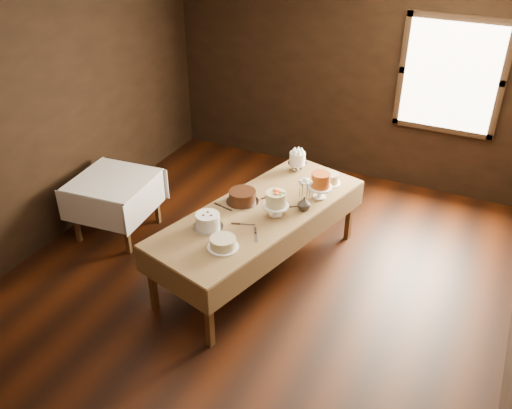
# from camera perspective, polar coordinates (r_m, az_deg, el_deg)

# --- Properties ---
(floor) EXTENTS (5.00, 6.00, 0.01)m
(floor) POSITION_cam_1_polar(r_m,az_deg,el_deg) (5.85, -0.86, -8.89)
(floor) COLOR black
(floor) RESTS_ON ground
(ceiling) EXTENTS (5.00, 6.00, 0.01)m
(ceiling) POSITION_cam_1_polar(r_m,az_deg,el_deg) (4.57, -1.15, 18.95)
(ceiling) COLOR beige
(ceiling) RESTS_ON wall_back
(wall_back) EXTENTS (5.00, 0.02, 2.80)m
(wall_back) POSITION_cam_1_polar(r_m,az_deg,el_deg) (7.65, 9.37, 12.85)
(wall_back) COLOR black
(wall_back) RESTS_ON ground
(wall_left) EXTENTS (0.02, 6.00, 2.80)m
(wall_left) POSITION_cam_1_polar(r_m,az_deg,el_deg) (6.48, -21.38, 7.59)
(wall_left) COLOR black
(wall_left) RESTS_ON ground
(window) EXTENTS (1.10, 0.05, 1.30)m
(window) POSITION_cam_1_polar(r_m,az_deg,el_deg) (7.29, 19.33, 12.26)
(window) COLOR #FFEABF
(window) RESTS_ON wall_back
(display_table) EXTENTS (1.58, 2.64, 0.76)m
(display_table) POSITION_cam_1_polar(r_m,az_deg,el_deg) (5.73, 0.37, -1.08)
(display_table) COLOR #442B14
(display_table) RESTS_ON ground
(side_table) EXTENTS (0.93, 0.93, 0.72)m
(side_table) POSITION_cam_1_polar(r_m,az_deg,el_deg) (6.61, -14.42, 1.92)
(side_table) COLOR #442B14
(side_table) RESTS_ON ground
(cake_meringue) EXTENTS (0.23, 0.23, 0.23)m
(cake_meringue) POSITION_cam_1_polar(r_m,az_deg,el_deg) (6.43, 4.26, 4.39)
(cake_meringue) COLOR silver
(cake_meringue) RESTS_ON display_table
(cake_speckled) EXTENTS (0.28, 0.28, 0.12)m
(cake_speckled) POSITION_cam_1_polar(r_m,az_deg,el_deg) (6.22, 7.56, 2.64)
(cake_speckled) COLOR white
(cake_speckled) RESTS_ON display_table
(cake_caramel) EXTENTS (0.28, 0.28, 0.30)m
(cake_caramel) POSITION_cam_1_polar(r_m,az_deg,el_deg) (5.89, 6.60, 1.79)
(cake_caramel) COLOR white
(cake_caramel) RESTS_ON display_table
(cake_chocolate) EXTENTS (0.38, 0.38, 0.13)m
(cake_chocolate) POSITION_cam_1_polar(r_m,az_deg,el_deg) (5.81, -1.40, 0.78)
(cake_chocolate) COLOR silver
(cake_chocolate) RESTS_ON display_table
(cake_flowers) EXTENTS (0.29, 0.29, 0.27)m
(cake_flowers) POSITION_cam_1_polar(r_m,az_deg,el_deg) (5.56, 2.05, -0.05)
(cake_flowers) COLOR white
(cake_flowers) RESTS_ON display_table
(cake_swirl) EXTENTS (0.30, 0.30, 0.15)m
(cake_swirl) POSITION_cam_1_polar(r_m,az_deg,el_deg) (5.41, -4.97, -1.73)
(cake_swirl) COLOR silver
(cake_swirl) RESTS_ON display_table
(cake_cream) EXTENTS (0.34, 0.34, 0.10)m
(cake_cream) POSITION_cam_1_polar(r_m,az_deg,el_deg) (5.14, -3.41, -3.98)
(cake_cream) COLOR white
(cake_cream) RESTS_ON display_table
(cake_server_a) EXTENTS (0.23, 0.10, 0.01)m
(cake_server_a) POSITION_cam_1_polar(r_m,az_deg,el_deg) (5.47, -0.84, -2.07)
(cake_server_a) COLOR silver
(cake_server_a) RESTS_ON display_table
(cake_server_b) EXTENTS (0.14, 0.22, 0.01)m
(cake_server_b) POSITION_cam_1_polar(r_m,az_deg,el_deg) (5.29, 0.01, -3.40)
(cake_server_b) COLOR silver
(cake_server_b) RESTS_ON display_table
(cake_server_c) EXTENTS (0.14, 0.22, 0.01)m
(cake_server_c) POSITION_cam_1_polar(r_m,az_deg,el_deg) (5.97, 1.86, 1.04)
(cake_server_c) COLOR silver
(cake_server_c) RESTS_ON display_table
(cake_server_d) EXTENTS (0.22, 0.15, 0.01)m
(cake_server_d) POSITION_cam_1_polar(r_m,az_deg,el_deg) (5.78, 4.36, -0.19)
(cake_server_d) COLOR silver
(cake_server_d) RESTS_ON display_table
(cake_server_e) EXTENTS (0.24, 0.08, 0.01)m
(cake_server_e) POSITION_cam_1_polar(r_m,az_deg,el_deg) (5.73, -3.06, -0.41)
(cake_server_e) COLOR silver
(cake_server_e) RESTS_ON display_table
(flower_vase) EXTENTS (0.19, 0.19, 0.14)m
(flower_vase) POSITION_cam_1_polar(r_m,az_deg,el_deg) (5.70, 4.95, 0.10)
(flower_vase) COLOR #2D2823
(flower_vase) RESTS_ON display_table
(flower_bouquet) EXTENTS (0.14, 0.14, 0.20)m
(flower_bouquet) POSITION_cam_1_polar(r_m,az_deg,el_deg) (5.60, 5.04, 1.78)
(flower_bouquet) COLOR white
(flower_bouquet) RESTS_ON flower_vase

